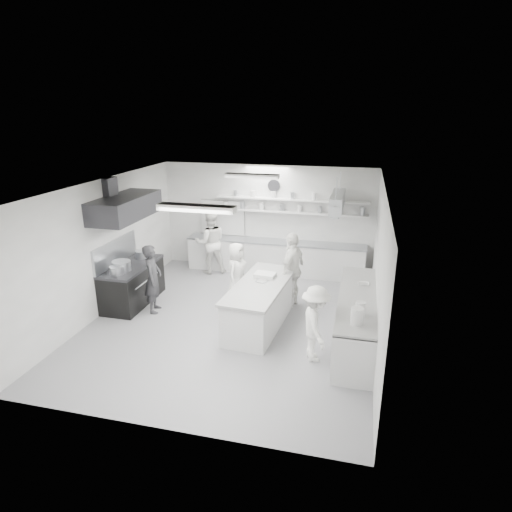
% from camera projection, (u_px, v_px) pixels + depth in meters
% --- Properties ---
extents(floor, '(6.00, 7.00, 0.02)m').
position_uv_depth(floor, '(232.00, 322.00, 9.60)').
color(floor, '#9695A1').
rests_on(floor, ground).
extents(ceiling, '(6.00, 7.00, 0.02)m').
position_uv_depth(ceiling, '(229.00, 185.00, 8.63)').
color(ceiling, silver).
rests_on(ceiling, wall_back).
extents(wall_back, '(6.00, 0.04, 3.00)m').
position_uv_depth(wall_back, '(267.00, 218.00, 12.33)').
color(wall_back, silver).
rests_on(wall_back, floor).
extents(wall_front, '(6.00, 0.04, 3.00)m').
position_uv_depth(wall_front, '(155.00, 338.00, 5.90)').
color(wall_front, silver).
rests_on(wall_front, floor).
extents(wall_left, '(0.04, 7.00, 3.00)m').
position_uv_depth(wall_left, '(104.00, 247.00, 9.80)').
color(wall_left, silver).
rests_on(wall_left, floor).
extents(wall_right, '(0.04, 7.00, 3.00)m').
position_uv_depth(wall_right, '(379.00, 269.00, 8.44)').
color(wall_right, silver).
rests_on(wall_right, floor).
extents(stove, '(0.80, 1.80, 0.90)m').
position_uv_depth(stove, '(133.00, 285.00, 10.41)').
color(stove, black).
rests_on(stove, floor).
extents(exhaust_hood, '(0.85, 2.00, 0.50)m').
position_uv_depth(exhaust_hood, '(125.00, 207.00, 9.80)').
color(exhaust_hood, '#2C2C31').
rests_on(exhaust_hood, wall_left).
extents(back_counter, '(5.00, 0.60, 0.92)m').
position_uv_depth(back_counter, '(275.00, 257.00, 12.32)').
color(back_counter, silver).
rests_on(back_counter, floor).
extents(shelf_lower, '(4.20, 0.26, 0.04)m').
position_uv_depth(shelf_lower, '(291.00, 212.00, 11.97)').
color(shelf_lower, silver).
rests_on(shelf_lower, wall_back).
extents(shelf_upper, '(4.20, 0.26, 0.04)m').
position_uv_depth(shelf_upper, '(291.00, 200.00, 11.86)').
color(shelf_upper, silver).
rests_on(shelf_upper, wall_back).
extents(pass_through_window, '(1.30, 0.04, 1.00)m').
position_uv_depth(pass_through_window, '(223.00, 218.00, 12.62)').
color(pass_through_window, black).
rests_on(pass_through_window, wall_back).
extents(wall_clock, '(0.32, 0.05, 0.32)m').
position_uv_depth(wall_clock, '(274.00, 185.00, 11.94)').
color(wall_clock, white).
rests_on(wall_clock, wall_back).
extents(right_counter, '(0.74, 3.30, 0.94)m').
position_uv_depth(right_counter, '(356.00, 320.00, 8.66)').
color(right_counter, silver).
rests_on(right_counter, floor).
extents(pot_rack, '(0.30, 1.60, 0.40)m').
position_uv_depth(pot_rack, '(337.00, 202.00, 10.61)').
color(pot_rack, '#A5A9B0').
rests_on(pot_rack, ceiling).
extents(light_fixture_front, '(1.30, 0.25, 0.10)m').
position_uv_depth(light_fixture_front, '(197.00, 208.00, 7.00)').
color(light_fixture_front, silver).
rests_on(light_fixture_front, ceiling).
extents(light_fixture_rear, '(1.30, 0.25, 0.10)m').
position_uv_depth(light_fixture_rear, '(252.00, 176.00, 10.31)').
color(light_fixture_rear, silver).
rests_on(light_fixture_rear, ceiling).
extents(prep_island, '(1.11, 2.50, 0.90)m').
position_uv_depth(prep_island, '(260.00, 305.00, 9.35)').
color(prep_island, silver).
rests_on(prep_island, floor).
extents(stove_pot, '(0.42, 0.42, 0.28)m').
position_uv_depth(stove_pot, '(122.00, 267.00, 9.86)').
color(stove_pot, '#A5A9B0').
rests_on(stove_pot, stove).
extents(cook_stove, '(0.51, 0.66, 1.59)m').
position_uv_depth(cook_stove, '(153.00, 279.00, 9.86)').
color(cook_stove, '#2B2B2F').
rests_on(cook_stove, floor).
extents(cook_back, '(1.08, 0.98, 1.79)m').
position_uv_depth(cook_back, '(211.00, 242.00, 12.20)').
color(cook_back, white).
rests_on(cook_back, floor).
extents(cook_island_left, '(0.55, 0.76, 1.45)m').
position_uv_depth(cook_island_left, '(237.00, 272.00, 10.47)').
color(cook_island_left, white).
rests_on(cook_island_left, floor).
extents(cook_island_right, '(0.71, 1.13, 1.79)m').
position_uv_depth(cook_island_right, '(292.00, 270.00, 10.13)').
color(cook_island_right, white).
rests_on(cook_island_right, floor).
extents(cook_right, '(0.82, 1.07, 1.46)m').
position_uv_depth(cook_right, '(315.00, 324.00, 7.94)').
color(cook_right, white).
rests_on(cook_right, floor).
extents(bowl_island_a, '(0.30, 0.30, 0.06)m').
position_uv_depth(bowl_island_a, '(262.00, 282.00, 9.34)').
color(bowl_island_a, '#A5A9B0').
rests_on(bowl_island_a, prep_island).
extents(bowl_island_b, '(0.21, 0.21, 0.06)m').
position_uv_depth(bowl_island_b, '(272.00, 278.00, 9.56)').
color(bowl_island_b, silver).
rests_on(bowl_island_b, prep_island).
extents(bowl_right, '(0.24, 0.24, 0.06)m').
position_uv_depth(bowl_right, '(364.00, 284.00, 9.10)').
color(bowl_right, silver).
rests_on(bowl_right, right_counter).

